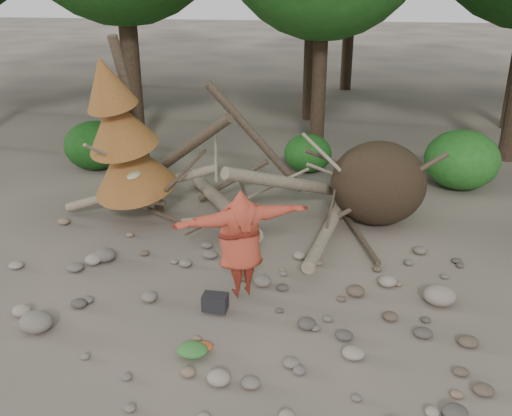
# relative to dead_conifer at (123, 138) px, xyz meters

# --- Properties ---
(ground) EXTENTS (120.00, 120.00, 0.00)m
(ground) POSITION_rel_dead_conifer_xyz_m (3.12, -3.37, -2.11)
(ground) COLOR #514C44
(ground) RESTS_ON ground
(deadfall_pile) EXTENTS (8.55, 5.24, 3.30)m
(deadfall_pile) POSITION_rel_dead_conifer_xyz_m (5.13, 0.87, -1.16)
(deadfall_pile) COLOR #332619
(deadfall_pile) RESTS_ON ground
(dead_conifer) EXTENTS (2.06, 2.16, 4.35)m
(dead_conifer) POSITION_rel_dead_conifer_xyz_m (0.00, 0.00, 0.00)
(dead_conifer) COLOR #4C3F30
(dead_conifer) RESTS_ON ground
(bush_left) EXTENTS (1.80, 1.80, 1.44)m
(bush_left) POSITION_rel_dead_conifer_xyz_m (-2.38, 3.83, -1.39)
(bush_left) COLOR #164713
(bush_left) RESTS_ON ground
(bush_mid) EXTENTS (1.40, 1.40, 1.12)m
(bush_mid) POSITION_rel_dead_conifer_xyz_m (3.92, 4.43, -1.55)
(bush_mid) COLOR #1E5B1A
(bush_mid) RESTS_ON ground
(bush_right) EXTENTS (2.00, 2.00, 1.60)m
(bush_right) POSITION_rel_dead_conifer_xyz_m (8.12, 3.63, -1.31)
(bush_right) COLOR #266B21
(bush_right) RESTS_ON ground
(frisbee_thrower) EXTENTS (3.28, 1.74, 2.26)m
(frisbee_thrower) POSITION_rel_dead_conifer_xyz_m (3.09, -2.77, -1.02)
(frisbee_thrower) COLOR #A63725
(frisbee_thrower) RESTS_ON ground
(backpack) EXTENTS (0.44, 0.31, 0.29)m
(backpack) POSITION_rel_dead_conifer_xyz_m (2.72, -3.36, -1.97)
(backpack) COLOR black
(backpack) RESTS_ON ground
(cloth_green) EXTENTS (0.49, 0.41, 0.18)m
(cloth_green) POSITION_rel_dead_conifer_xyz_m (2.63, -4.65, -2.02)
(cloth_green) COLOR #2F6C2B
(cloth_green) RESTS_ON ground
(cloth_orange) EXTENTS (0.29, 0.24, 0.11)m
(cloth_orange) POSITION_rel_dead_conifer_xyz_m (2.77, -4.49, -2.06)
(cloth_orange) COLOR #AD441D
(cloth_orange) RESTS_ON ground
(boulder_front_left) EXTENTS (0.56, 0.50, 0.34)m
(boulder_front_left) POSITION_rel_dead_conifer_xyz_m (-0.12, -4.30, -1.94)
(boulder_front_left) COLOR #6B6459
(boulder_front_left) RESTS_ON ground
(boulder_mid_right) EXTENTS (0.59, 0.53, 0.35)m
(boulder_mid_right) POSITION_rel_dead_conifer_xyz_m (6.66, -2.54, -1.94)
(boulder_mid_right) COLOR gray
(boulder_mid_right) RESTS_ON ground
(boulder_mid_left) EXTENTS (0.46, 0.41, 0.27)m
(boulder_mid_left) POSITION_rel_dead_conifer_xyz_m (0.08, -1.80, -1.97)
(boulder_mid_left) COLOR #5B534D
(boulder_mid_left) RESTS_ON ground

